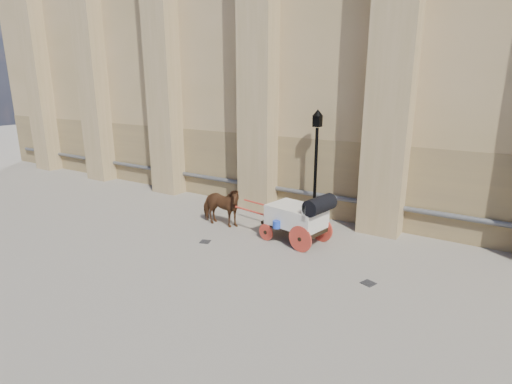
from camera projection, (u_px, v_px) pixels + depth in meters
The scene contains 6 objects.
ground at pixel (225, 241), 13.06m from camera, with size 90.00×90.00×0.00m, color gray.
horse at pixel (221, 206), 14.32m from camera, with size 0.80×1.76×1.48m, color brown.
carriage at pixel (299, 216), 12.75m from camera, with size 3.99×1.68×1.69m.
street_lamp at pixel (316, 163), 14.45m from camera, with size 0.39×0.39×4.13m.
drain_grate_near at pixel (205, 242), 13.03m from camera, with size 0.32×0.32×0.01m, color black.
drain_grate_far at pixel (368, 283), 10.32m from camera, with size 0.32×0.32×0.01m, color black.
Camera 1 is at (7.43, -9.70, 5.01)m, focal length 28.00 mm.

